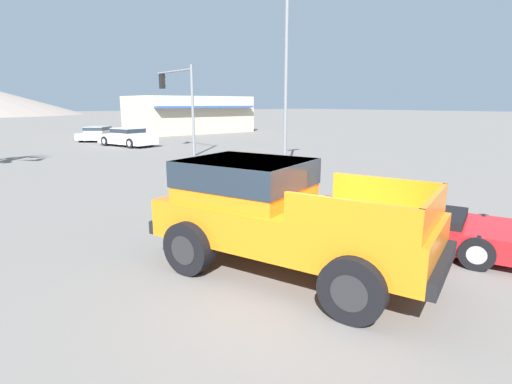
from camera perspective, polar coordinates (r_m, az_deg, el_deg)
The scene contains 8 objects.
ground_plane at distance 7.05m, azimuth 7.73°, elevation -12.41°, with size 320.00×320.00×0.00m, color slate.
orange_pickup_truck at distance 7.12m, azimuth 2.84°, elevation -2.48°, with size 3.51×5.42×1.96m.
red_convertible_car at distance 9.23m, azimuth 20.89°, elevation -4.42°, with size 3.20×4.82×0.99m.
parked_car_white at distance 29.80m, azimuth -17.88°, elevation 7.51°, with size 2.96×4.89×1.28m.
parked_car_silver at distance 35.34m, azimuth -21.59°, elevation 7.82°, with size 4.29×4.52×1.13m.
traffic_light_main at distance 24.84m, azimuth -11.13°, elevation 13.78°, with size 0.38×4.36×5.06m.
street_lamp_post at distance 16.49m, azimuth 4.38°, elevation 20.22°, with size 0.90×0.24×8.75m.
storefront_building at distance 42.73m, azimuth -9.53°, elevation 10.87°, with size 11.89×7.30×3.66m.
Camera 1 is at (-4.65, -4.39, 2.96)m, focal length 28.00 mm.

